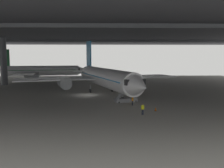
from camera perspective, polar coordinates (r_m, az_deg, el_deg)
name	(u,v)px	position (r m, az deg, el deg)	size (l,w,h in m)	color
ground_plane	(87,95)	(53.74, -5.73, -2.56)	(110.00, 110.00, 0.00)	gray
hangar_structure	(90,33)	(67.11, -5.04, 11.53)	(121.00, 99.00, 15.03)	#4C4F54
airplane_main	(104,77)	(55.29, -1.78, 1.51)	(38.99, 39.37, 12.46)	white
boarding_stairs	(126,98)	(45.51, 3.34, -3.20)	(4.62, 2.70, 4.87)	slate
crew_worker_near_nose	(143,109)	(35.53, 7.07, -5.64)	(0.49, 0.37, 1.63)	#232838
crew_worker_by_stairs	(132,100)	(42.23, 4.74, -3.72)	(0.27, 0.54, 1.61)	#232838
airplane_distant	(40,71)	(91.43, -16.37, 2.96)	(34.09, 33.25, 10.79)	white
traffic_cone_orange	(156,109)	(38.55, 10.02, -5.72)	(0.36, 0.36, 0.60)	black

